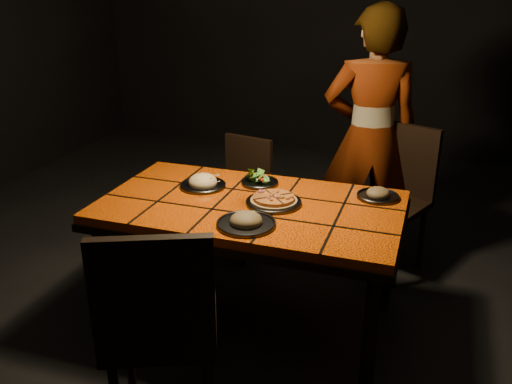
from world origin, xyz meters
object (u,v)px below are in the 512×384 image
(chair_far_right, at_px, (396,189))
(plate_pizza, at_px, (274,201))
(dining_table, at_px, (251,216))
(chair_far_left, at_px, (242,188))
(diner, at_px, (370,138))
(plate_pasta, at_px, (203,183))
(chair_near, at_px, (159,322))

(chair_far_right, relative_size, plate_pizza, 2.78)
(dining_table, distance_m, chair_far_left, 0.94)
(chair_far_left, bearing_deg, diner, 24.72)
(diner, distance_m, plate_pasta, 1.23)
(chair_near, height_order, plate_pizza, chair_near)
(chair_far_left, distance_m, chair_far_right, 1.07)
(chair_far_right, distance_m, diner, 0.38)
(chair_far_right, xyz_separation_m, plate_pizza, (-0.57, -0.93, 0.21))
(plate_pizza, bearing_deg, chair_near, -101.77)
(dining_table, distance_m, chair_near, 0.92)
(chair_far_left, height_order, diner, diner)
(dining_table, distance_m, diner, 1.16)
(plate_pasta, bearing_deg, dining_table, -21.00)
(diner, relative_size, plate_pasta, 6.58)
(chair_far_left, bearing_deg, plate_pizza, -47.18)
(dining_table, relative_size, chair_far_right, 1.65)
(plate_pizza, bearing_deg, chair_far_right, 58.56)
(chair_far_right, xyz_separation_m, plate_pasta, (-1.03, -0.82, 0.21))
(chair_far_left, xyz_separation_m, plate_pizza, (0.49, -0.82, 0.29))
(dining_table, distance_m, plate_pasta, 0.37)
(diner, height_order, plate_pasta, diner)
(chair_far_right, distance_m, plate_pasta, 1.33)
(chair_far_left, distance_m, diner, 0.96)
(dining_table, height_order, chair_near, chair_near)
(dining_table, height_order, plate_pizza, plate_pizza)
(chair_near, relative_size, chair_far_left, 1.23)
(diner, distance_m, plate_pizza, 1.08)
(plate_pasta, bearing_deg, plate_pizza, -13.17)
(diner, bearing_deg, chair_far_right, 145.22)
(chair_far_left, relative_size, plate_pizza, 2.35)
(chair_far_left, xyz_separation_m, chair_far_right, (1.06, 0.11, 0.09))
(dining_table, height_order, chair_far_right, chair_far_right)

